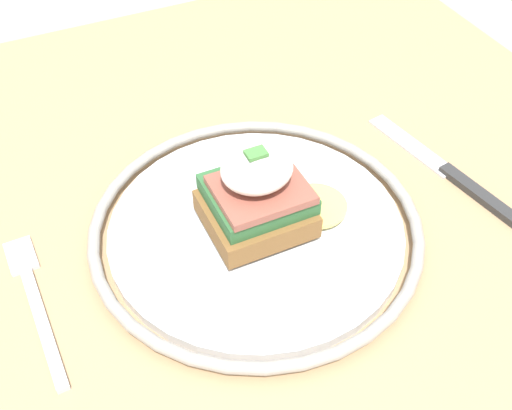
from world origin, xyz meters
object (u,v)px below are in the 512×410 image
plate (256,228)px  fork (35,300)px  knife (454,176)px  sandwich (259,195)px

plate → fork: 0.18m
fork → knife: size_ratio=0.83×
knife → plate: bearing=175.9°
knife → fork: bearing=176.5°
sandwich → knife: size_ratio=0.66×
fork → knife: 0.38m
sandwich → plate: bearing=-160.1°
sandwich → knife: bearing=-4.5°
sandwich → knife: (0.19, -0.02, -0.04)m
sandwich → knife: sandwich is taller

